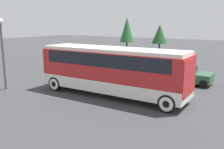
# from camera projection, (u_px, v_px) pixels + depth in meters

# --- Properties ---
(ground_plane) EXTENTS (120.00, 120.00, 0.00)m
(ground_plane) POSITION_uv_depth(u_px,v_px,m) (112.00, 95.00, 16.71)
(ground_plane) COLOR #38383A
(tour_bus) EXTENTS (10.11, 2.61, 3.19)m
(tour_bus) POSITION_uv_depth(u_px,v_px,m) (113.00, 67.00, 16.27)
(tour_bus) COLOR silver
(tour_bus) RESTS_ON ground_plane
(parked_car_near) EXTENTS (4.71, 1.94, 1.38)m
(parked_car_near) POSITION_uv_depth(u_px,v_px,m) (181.00, 74.00, 20.14)
(parked_car_near) COLOR #2D5638
(parked_car_near) RESTS_ON ground_plane
(parked_car_mid) EXTENTS (4.32, 1.84, 1.51)m
(parked_car_mid) POSITION_uv_depth(u_px,v_px,m) (121.00, 69.00, 22.04)
(parked_car_mid) COLOR black
(parked_car_mid) RESTS_ON ground_plane
(parked_car_far) EXTENTS (4.50, 1.87, 1.45)m
(parked_car_far) POSITION_uv_depth(u_px,v_px,m) (137.00, 63.00, 25.43)
(parked_car_far) COLOR #BCBCC1
(parked_car_far) RESTS_ON ground_plane
(lamp_post) EXTENTS (0.44, 0.44, 5.09)m
(lamp_post) POSITION_uv_depth(u_px,v_px,m) (2.00, 43.00, 17.59)
(lamp_post) COLOR #515156
(lamp_post) RESTS_ON ground_plane
(tree_left) EXTENTS (2.49, 2.49, 4.48)m
(tree_left) POSITION_uv_depth(u_px,v_px,m) (160.00, 34.00, 40.66)
(tree_left) COLOR brown
(tree_left) RESTS_ON ground_plane
(tree_center) EXTENTS (2.30, 2.30, 5.65)m
(tree_center) POSITION_uv_depth(u_px,v_px,m) (127.00, 30.00, 40.67)
(tree_center) COLOR brown
(tree_center) RESTS_ON ground_plane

